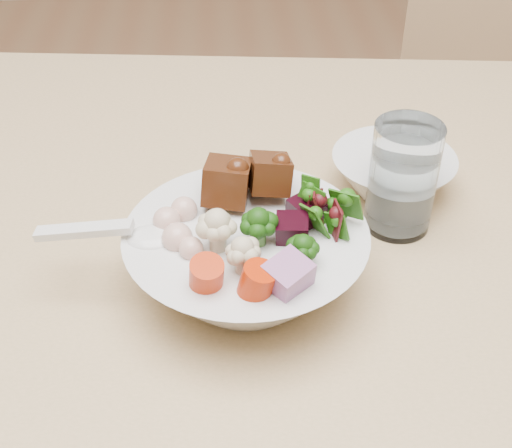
% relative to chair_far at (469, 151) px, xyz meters
% --- Properties ---
extents(chair_far, '(0.49, 0.49, 0.81)m').
position_rel_chair_far_xyz_m(chair_far, '(0.00, 0.00, 0.00)').
color(chair_far, tan).
rests_on(chair_far, ground).
extents(food_bowl, '(0.24, 0.24, 0.13)m').
position_rel_chair_far_xyz_m(food_bowl, '(-0.52, -0.75, 0.38)').
color(food_bowl, silver).
rests_on(food_bowl, dining_table).
extents(soup_spoon, '(0.14, 0.05, 0.03)m').
position_rel_chair_far_xyz_m(soup_spoon, '(-0.63, -0.75, 0.41)').
color(soup_spoon, silver).
rests_on(soup_spoon, food_bowl).
extents(water_glass, '(0.07, 0.07, 0.13)m').
position_rel_chair_far_xyz_m(water_glass, '(-0.35, -0.66, 0.39)').
color(water_glass, white).
rests_on(water_glass, dining_table).
extents(side_bowl, '(0.15, 0.15, 0.05)m').
position_rel_chair_far_xyz_m(side_bowl, '(-0.34, -0.60, 0.36)').
color(side_bowl, silver).
rests_on(side_bowl, dining_table).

